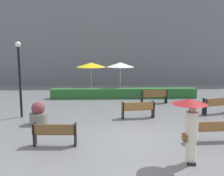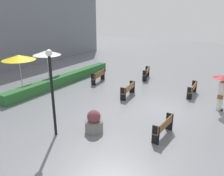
{
  "view_description": "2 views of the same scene",
  "coord_description": "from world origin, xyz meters",
  "views": [
    {
      "loc": [
        -1.36,
        -10.13,
        3.59
      ],
      "look_at": [
        -0.82,
        4.2,
        1.38
      ],
      "focal_mm": 42.3,
      "sensor_mm": 36.0,
      "label": 1
    },
    {
      "loc": [
        -11.97,
        -3.72,
        5.4
      ],
      "look_at": [
        -1.28,
        3.1,
        1.07
      ],
      "focal_mm": 36.85,
      "sensor_mm": 36.0,
      "label": 2
    }
  ],
  "objects": [
    {
      "name": "patio_umbrella_yellow",
      "position": [
        -2.2,
        10.2,
        2.26
      ],
      "size": [
        2.28,
        2.28,
        2.44
      ],
      "color": "silver",
      "rests_on": "ground"
    },
    {
      "name": "pedestrian_with_umbrella",
      "position": [
        1.34,
        -2.4,
        1.39
      ],
      "size": [
        1.09,
        1.09,
        2.05
      ],
      "color": "silver",
      "rests_on": "ground"
    },
    {
      "name": "hedge_strip",
      "position": [
        0.19,
        8.4,
        0.35
      ],
      "size": [
        10.36,
        0.7,
        0.7
      ],
      "primitive_type": "cube",
      "color": "#28602D",
      "rests_on": "ground"
    },
    {
      "name": "bench_mid_center",
      "position": [
        0.48,
        2.96,
        0.5
      ],
      "size": [
        1.74,
        0.56,
        0.84
      ],
      "color": "olive",
      "rests_on": "ground"
    },
    {
      "name": "bench_near_left",
      "position": [
        -3.1,
        -0.78,
        0.51
      ],
      "size": [
        1.63,
        0.4,
        0.84
      ],
      "color": "brown",
      "rests_on": "ground"
    },
    {
      "name": "lamp_post",
      "position": [
        -5.56,
        3.4,
        2.38
      ],
      "size": [
        0.28,
        0.28,
        3.89
      ],
      "color": "black",
      "rests_on": "ground"
    },
    {
      "name": "patio_umbrella_white",
      "position": [
        0.02,
        9.83,
        2.29
      ],
      "size": [
        2.11,
        2.11,
        2.47
      ],
      "color": "silver",
      "rests_on": "ground"
    },
    {
      "name": "building_facade",
      "position": [
        0.0,
        16.0,
        4.15
      ],
      "size": [
        28.0,
        1.2,
        8.29
      ],
      "primitive_type": "cube",
      "color": "slate",
      "rests_on": "ground"
    },
    {
      "name": "ground_plane",
      "position": [
        0.0,
        0.0,
        0.0
      ],
      "size": [
        60.0,
        60.0,
        0.0
      ],
      "primitive_type": "plane",
      "color": "slate"
    },
    {
      "name": "bench_back_row",
      "position": [
        1.99,
        6.43,
        0.53
      ],
      "size": [
        1.8,
        0.63,
        0.9
      ],
      "color": "brown",
      "rests_on": "ground"
    },
    {
      "name": "bench_near_right",
      "position": [
        2.92,
        -0.52,
        0.49
      ],
      "size": [
        1.76,
        0.43,
        0.8
      ],
      "color": "olive",
      "rests_on": "ground"
    },
    {
      "name": "bench_far_right",
      "position": [
        4.86,
        3.67,
        0.53
      ],
      "size": [
        1.64,
        0.76,
        0.89
      ],
      "color": "olive",
      "rests_on": "ground"
    },
    {
      "name": "planter_pot",
      "position": [
        -4.38,
        2.11,
        0.46
      ],
      "size": [
        0.84,
        0.84,
        1.07
      ],
      "color": "slate",
      "rests_on": "ground"
    }
  ]
}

